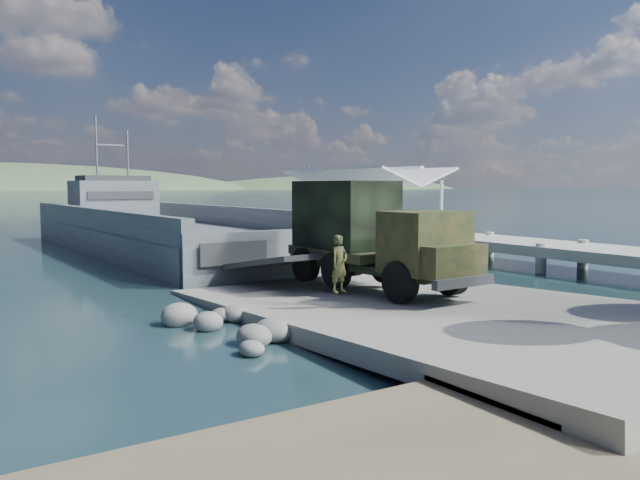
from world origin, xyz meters
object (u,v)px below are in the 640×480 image
Objects in this scene: pier at (374,222)px; military_truck at (369,234)px; sailboat_far at (310,223)px; soldier at (339,277)px; landing_craft at (161,239)px; sailboat_near at (336,229)px.

pier reaches higher than military_truck.
sailboat_far is at bearing 59.09° from military_truck.
pier reaches higher than soldier.
sailboat_far is (19.82, 35.66, -2.03)m from military_truck.
landing_craft is 19.42× the size of soldier.
military_truck is at bearing -89.13° from landing_craft.
sailboat_near is (17.36, 27.37, -2.06)m from military_truck.
military_truck is (-12.61, -15.99, 0.76)m from pier.
sailboat_near is 8.65m from sailboat_far.
soldier is (-1.99, -22.17, 0.55)m from landing_craft.
pier is at bearing 49.90° from military_truck.
landing_craft is 4.09× the size of military_truck.
sailboat_far is at bearing 61.94° from sailboat_near.
landing_craft is at bearing 71.90° from soldier.
soldier is at bearing -121.80° from sailboat_far.
landing_craft reaches higher than sailboat_far.
landing_craft is at bearing -143.64° from sailboat_far.
sailboat_far is at bearing 46.16° from soldier.
sailboat_near reaches higher than soldier.
pier is 7.13× the size of sailboat_far.
landing_craft reaches higher than military_truck.
military_truck is at bearing -120.00° from sailboat_far.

